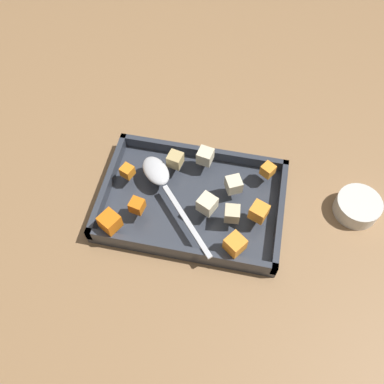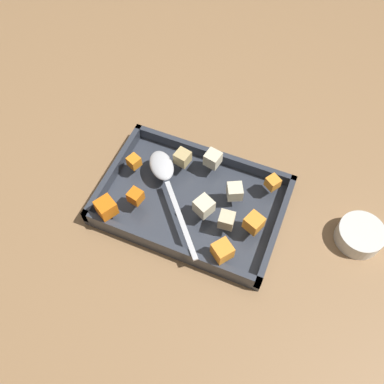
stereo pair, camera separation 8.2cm
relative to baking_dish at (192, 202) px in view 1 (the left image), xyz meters
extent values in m
plane|color=#936D47|center=(-0.01, -0.02, -0.01)|extent=(4.00, 4.00, 0.00)
cube|color=#333842|center=(0.00, 0.00, -0.01)|extent=(0.37, 0.25, 0.01)
cube|color=#333842|center=(0.00, -0.12, 0.02)|extent=(0.37, 0.01, 0.03)
cube|color=#333842|center=(0.00, 0.12, 0.02)|extent=(0.37, 0.01, 0.03)
cube|color=#333842|center=(-0.18, 0.00, 0.02)|extent=(0.01, 0.25, 0.03)
cube|color=#333842|center=(0.18, 0.00, 0.02)|extent=(0.01, 0.25, 0.03)
cube|color=orange|center=(0.10, -0.10, 0.05)|extent=(0.05, 0.05, 0.03)
cube|color=orange|center=(-0.14, -0.10, 0.05)|extent=(0.05, 0.05, 0.03)
cube|color=orange|center=(-0.10, -0.05, 0.04)|extent=(0.03, 0.03, 0.03)
cube|color=orange|center=(-0.14, 0.02, 0.04)|extent=(0.03, 0.03, 0.02)
cube|color=orange|center=(0.14, 0.08, 0.04)|extent=(0.03, 0.03, 0.02)
cube|color=orange|center=(0.14, -0.02, 0.05)|extent=(0.04, 0.04, 0.03)
cube|color=beige|center=(0.08, 0.03, 0.05)|extent=(0.04, 0.04, 0.03)
cube|color=beige|center=(0.09, -0.03, 0.05)|extent=(0.03, 0.03, 0.03)
cube|color=beige|center=(0.01, 0.09, 0.05)|extent=(0.04, 0.04, 0.03)
cube|color=tan|center=(-0.05, 0.07, 0.05)|extent=(0.03, 0.03, 0.03)
cube|color=beige|center=(0.04, -0.02, 0.05)|extent=(0.04, 0.04, 0.03)
ellipsoid|color=silver|center=(-0.08, 0.04, 0.04)|extent=(0.09, 0.09, 0.02)
cube|color=silver|center=(0.00, -0.06, 0.03)|extent=(0.13, 0.14, 0.01)
cylinder|color=silver|center=(0.34, 0.05, 0.01)|extent=(0.09, 0.09, 0.04)
camera|label=1|loc=(0.09, -0.42, 0.74)|focal=38.52mm
camera|label=2|loc=(0.16, -0.40, 0.74)|focal=38.52mm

